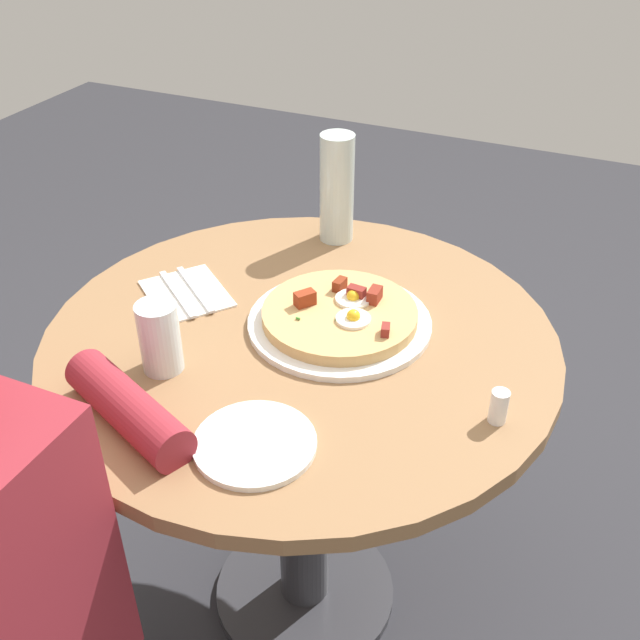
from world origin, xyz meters
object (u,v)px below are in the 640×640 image
(bread_plate, at_px, (255,444))
(knife, at_px, (177,294))
(breakfast_pizza, at_px, (340,314))
(water_glass, at_px, (160,337))
(dining_table, at_px, (302,409))
(salt_shaker, at_px, (499,407))
(water_bottle, at_px, (337,188))
(pizza_plate, at_px, (340,323))
(fork, at_px, (195,289))

(bread_plate, bearing_deg, knife, 137.65)
(breakfast_pizza, distance_m, water_glass, 0.32)
(dining_table, relative_size, salt_shaker, 16.33)
(bread_plate, distance_m, water_bottle, 0.66)
(water_glass, bearing_deg, dining_table, 47.55)
(dining_table, distance_m, water_bottle, 0.47)
(breakfast_pizza, distance_m, water_bottle, 0.34)
(dining_table, height_order, knife, knife)
(salt_shaker, bearing_deg, breakfast_pizza, 156.43)
(pizza_plate, bearing_deg, fork, -178.19)
(breakfast_pizza, xyz_separation_m, water_glass, (-0.22, -0.23, 0.04))
(water_glass, bearing_deg, bread_plate, -24.47)
(knife, distance_m, water_bottle, 0.40)
(fork, bearing_deg, dining_table, -151.71)
(knife, bearing_deg, fork, -90.00)
(water_bottle, relative_size, salt_shaker, 4.15)
(pizza_plate, height_order, salt_shaker, salt_shaker)
(fork, xyz_separation_m, knife, (-0.02, -0.03, 0.00))
(water_glass, bearing_deg, breakfast_pizza, 46.59)
(fork, bearing_deg, water_glass, 147.19)
(salt_shaker, bearing_deg, pizza_plate, 156.69)
(water_bottle, bearing_deg, knife, -118.41)
(pizza_plate, distance_m, bread_plate, 0.34)
(bread_plate, relative_size, knife, 1.01)
(knife, xyz_separation_m, water_bottle, (0.18, 0.34, 0.11))
(bread_plate, bearing_deg, water_bottle, 102.53)
(pizza_plate, relative_size, water_glass, 2.68)
(pizza_plate, distance_m, knife, 0.32)
(dining_table, bearing_deg, water_bottle, 102.87)
(pizza_plate, height_order, bread_plate, pizza_plate)
(pizza_plate, bearing_deg, bread_plate, -88.85)
(knife, relative_size, water_glass, 1.46)
(dining_table, distance_m, breakfast_pizza, 0.22)
(breakfast_pizza, distance_m, bread_plate, 0.34)
(pizza_plate, bearing_deg, breakfast_pizza, 55.38)
(dining_table, bearing_deg, pizza_plate, 43.26)
(fork, bearing_deg, salt_shaker, -153.70)
(knife, bearing_deg, dining_table, -144.86)
(water_bottle, bearing_deg, pizza_plate, -65.98)
(fork, xyz_separation_m, water_bottle, (0.16, 0.31, 0.11))
(breakfast_pizza, relative_size, knife, 1.55)
(water_glass, xyz_separation_m, water_bottle, (0.08, 0.54, 0.05))
(fork, bearing_deg, breakfast_pizza, -139.95)
(pizza_plate, relative_size, bread_plate, 1.81)
(fork, relative_size, water_bottle, 0.78)
(bread_plate, distance_m, knife, 0.44)
(water_bottle, bearing_deg, salt_shaker, -44.22)
(dining_table, relative_size, water_bottle, 3.93)
(dining_table, distance_m, fork, 0.31)
(breakfast_pizza, xyz_separation_m, fork, (-0.30, -0.01, -0.02))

